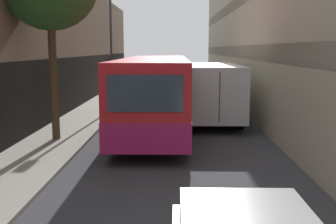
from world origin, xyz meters
name	(u,v)px	position (x,y,z in m)	size (l,w,h in m)	color
ground_plane	(172,150)	(0.00, 15.00, 0.00)	(150.00, 150.00, 0.00)	#38383D
sidewalk_left	(47,147)	(-4.28, 15.00, 0.06)	(2.37, 60.00, 0.12)	#9E998E
bus	(156,91)	(-0.75, 18.70, 1.60)	(2.62, 11.86, 3.00)	red
box_truck	(210,88)	(1.80, 21.21, 1.49)	(2.34, 8.56, 2.67)	silver
street_lamp	(111,25)	(-3.34, 23.28, 4.64)	(0.36, 0.80, 6.47)	#38383D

